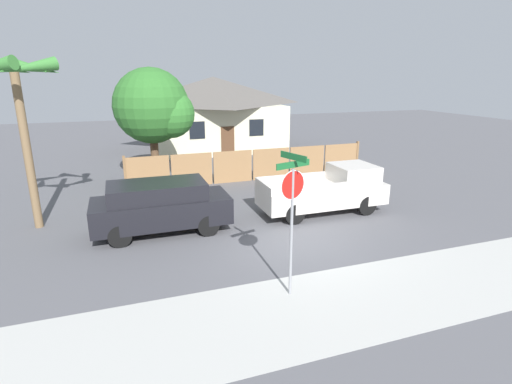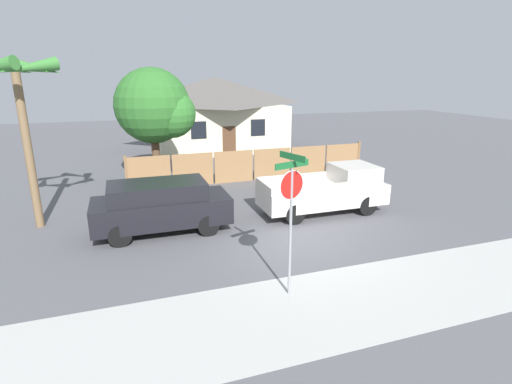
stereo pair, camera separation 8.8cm
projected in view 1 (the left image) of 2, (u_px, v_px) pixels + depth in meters
name	position (u px, v px, depth m)	size (l,w,h in m)	color
ground_plane	(293.00, 243.00, 12.95)	(80.00, 80.00, 0.00)	#56565B
sidewalk_strip	(355.00, 300.00, 9.69)	(36.00, 3.20, 0.01)	#B2B2AD
wooden_fence	(252.00, 165.00, 20.41)	(12.55, 0.12, 1.70)	#997047
house	(214.00, 112.00, 29.20)	(9.65, 7.92, 5.12)	beige
oak_tree	(155.00, 108.00, 19.31)	(3.82, 3.64, 5.62)	brown
palm_tree	(16.00, 83.00, 12.92)	(2.86, 3.07, 5.82)	brown
red_suv	(161.00, 205.00, 13.60)	(4.60, 1.92, 1.79)	black
orange_pickup	(327.00, 190.00, 15.67)	(4.95, 1.88, 1.84)	silver
stop_sign	(292.00, 201.00, 9.30)	(0.95, 0.85, 3.55)	gray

